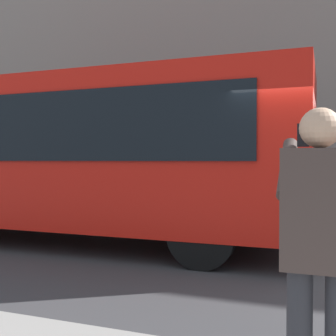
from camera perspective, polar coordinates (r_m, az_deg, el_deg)
name	(u,v)px	position (r m, az deg, el deg)	size (l,w,h in m)	color
ground_plane	(328,266)	(6.80, 20.83, -12.28)	(60.00, 60.00, 0.00)	#38383A
building_facade_far	(328,11)	(14.12, 20.87, 19.28)	(28.00, 1.55, 12.00)	gray
red_bus	(66,154)	(8.31, -13.69, 1.89)	(9.05, 2.54, 3.08)	red
pedestrian_photographer	(320,238)	(2.46, 19.91, -8.96)	(0.53, 0.52, 1.70)	#2D2D33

